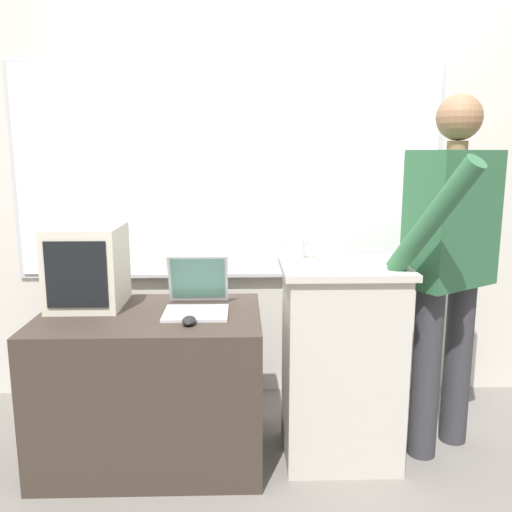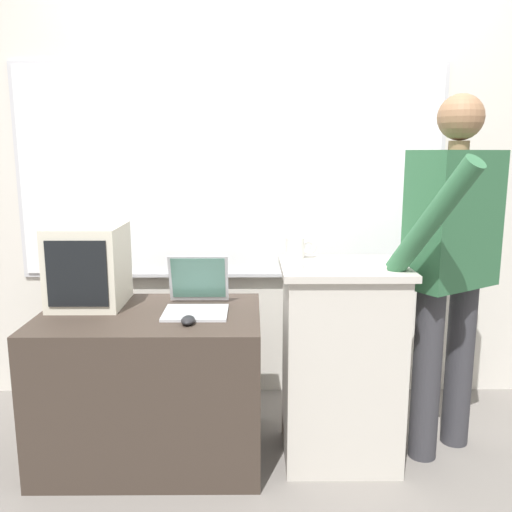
# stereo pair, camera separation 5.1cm
# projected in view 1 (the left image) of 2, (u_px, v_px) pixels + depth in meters

# --- Properties ---
(ground_plane) EXTENTS (30.00, 30.00, 0.00)m
(ground_plane) POSITION_uv_depth(u_px,v_px,m) (295.00, 512.00, 2.18)
(ground_plane) COLOR slate
(back_wall) EXTENTS (6.40, 0.17, 2.60)m
(back_wall) POSITION_uv_depth(u_px,v_px,m) (275.00, 174.00, 3.11)
(back_wall) COLOR beige
(back_wall) RESTS_ON ground_plane
(lectern_podium) EXTENTS (0.56, 0.46, 0.93)m
(lectern_podium) POSITION_uv_depth(u_px,v_px,m) (341.00, 362.00, 2.51)
(lectern_podium) COLOR #BCB7AD
(lectern_podium) RESTS_ON ground_plane
(side_desk) EXTENTS (1.01, 0.68, 0.70)m
(side_desk) POSITION_uv_depth(u_px,v_px,m) (152.00, 385.00, 2.54)
(side_desk) COLOR #382D26
(side_desk) RESTS_ON ground_plane
(person_presenter) EXTENTS (0.60, 0.72, 1.68)m
(person_presenter) POSITION_uv_depth(u_px,v_px,m) (451.00, 253.00, 2.48)
(person_presenter) COLOR #333338
(person_presenter) RESTS_ON ground_plane
(laptop) EXTENTS (0.29, 0.33, 0.25)m
(laptop) POSITION_uv_depth(u_px,v_px,m) (197.00, 294.00, 2.53)
(laptop) COLOR #B7BABF
(laptop) RESTS_ON side_desk
(wireless_keyboard) EXTENTS (0.44, 0.12, 0.02)m
(wireless_keyboard) POSITION_uv_depth(u_px,v_px,m) (353.00, 265.00, 2.37)
(wireless_keyboard) COLOR beige
(wireless_keyboard) RESTS_ON lectern_podium
(computer_mouse_by_laptop) EXTENTS (0.06, 0.10, 0.03)m
(computer_mouse_by_laptop) POSITION_uv_depth(u_px,v_px,m) (189.00, 321.00, 2.31)
(computer_mouse_by_laptop) COLOR black
(computer_mouse_by_laptop) RESTS_ON side_desk
(computer_mouse_by_keyboard) EXTENTS (0.06, 0.10, 0.03)m
(computer_mouse_by_keyboard) POSITION_uv_depth(u_px,v_px,m) (399.00, 264.00, 2.36)
(computer_mouse_by_keyboard) COLOR #BCBCC1
(computer_mouse_by_keyboard) RESTS_ON lectern_podium
(crt_monitor) EXTENTS (0.33, 0.37, 0.38)m
(crt_monitor) POSITION_uv_depth(u_px,v_px,m) (87.00, 266.00, 2.57)
(crt_monitor) COLOR beige
(crt_monitor) RESTS_ON side_desk
(coffee_mug) EXTENTS (0.15, 0.09, 0.10)m
(coffee_mug) POSITION_uv_depth(u_px,v_px,m) (296.00, 248.00, 2.56)
(coffee_mug) COLOR silver
(coffee_mug) RESTS_ON lectern_podium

